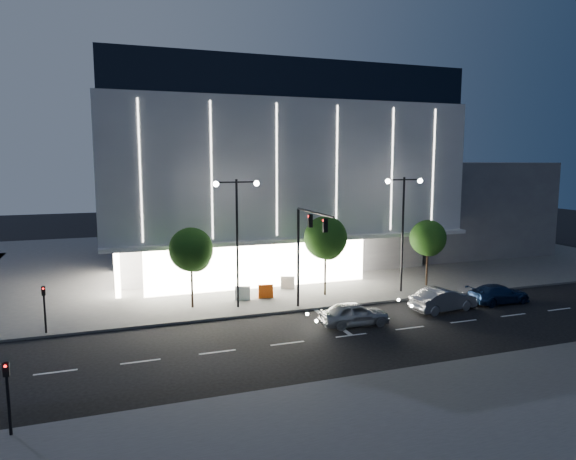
% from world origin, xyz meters
% --- Properties ---
extents(ground, '(160.00, 160.00, 0.00)m').
position_xyz_m(ground, '(0.00, 0.00, 0.00)').
color(ground, black).
rests_on(ground, ground).
extents(sidewalk_museum, '(70.00, 40.00, 0.15)m').
position_xyz_m(sidewalk_museum, '(5.00, 24.00, 0.07)').
color(sidewalk_museum, '#474747').
rests_on(sidewalk_museum, ground).
extents(sidewalk_near, '(70.00, 10.00, 0.15)m').
position_xyz_m(sidewalk_near, '(5.00, -12.00, 0.07)').
color(sidewalk_near, '#474747').
rests_on(sidewalk_near, ground).
extents(museum, '(30.00, 25.80, 18.00)m').
position_xyz_m(museum, '(2.98, 22.31, 9.27)').
color(museum, '#4C4C51').
rests_on(museum, ground).
extents(annex_building, '(16.00, 20.00, 10.00)m').
position_xyz_m(annex_building, '(26.00, 24.00, 5.00)').
color(annex_building, '#4C4C51').
rests_on(annex_building, ground).
extents(traffic_mast, '(0.33, 5.89, 7.07)m').
position_xyz_m(traffic_mast, '(1.00, 3.34, 5.03)').
color(traffic_mast, black).
rests_on(traffic_mast, ground).
extents(street_lamp_west, '(3.16, 0.36, 9.00)m').
position_xyz_m(street_lamp_west, '(-3.00, 6.00, 5.96)').
color(street_lamp_west, black).
rests_on(street_lamp_west, ground).
extents(street_lamp_east, '(3.16, 0.36, 9.00)m').
position_xyz_m(street_lamp_east, '(10.00, 6.00, 5.96)').
color(street_lamp_east, black).
rests_on(street_lamp_east, ground).
extents(ped_signal_far, '(0.22, 0.24, 3.00)m').
position_xyz_m(ped_signal_far, '(-15.00, 4.50, 1.89)').
color(ped_signal_far, black).
rests_on(ped_signal_far, ground).
extents(ped_signal_near, '(0.22, 0.24, 3.00)m').
position_xyz_m(ped_signal_near, '(-15.00, -7.50, 1.89)').
color(ped_signal_near, black).
rests_on(ped_signal_near, ground).
extents(tree_left, '(3.02, 3.02, 5.72)m').
position_xyz_m(tree_left, '(-5.97, 7.02, 4.03)').
color(tree_left, black).
rests_on(tree_left, ground).
extents(tree_mid, '(3.25, 3.25, 6.15)m').
position_xyz_m(tree_mid, '(4.03, 7.02, 4.33)').
color(tree_mid, black).
rests_on(tree_mid, ground).
extents(tree_right, '(2.91, 2.91, 5.51)m').
position_xyz_m(tree_right, '(13.03, 7.02, 3.88)').
color(tree_right, black).
rests_on(tree_right, ground).
extents(car_lead, '(4.49, 1.99, 1.50)m').
position_xyz_m(car_lead, '(3.00, 0.10, 0.75)').
color(car_lead, '#9FA3A7').
rests_on(car_lead, ground).
extents(car_second, '(4.98, 2.29, 1.58)m').
position_xyz_m(car_second, '(10.17, 0.90, 0.79)').
color(car_second, '#929398').
rests_on(car_second, ground).
extents(car_third, '(4.69, 1.94, 1.36)m').
position_xyz_m(car_third, '(15.14, 1.21, 0.68)').
color(car_third, '#14264C').
rests_on(car_third, ground).
extents(barrier_b, '(1.12, 0.62, 1.00)m').
position_xyz_m(barrier_b, '(-2.24, 7.68, 0.65)').
color(barrier_b, white).
rests_on(barrier_b, sidewalk_museum).
extents(barrier_c, '(1.13, 0.43, 1.00)m').
position_xyz_m(barrier_c, '(-0.51, 7.61, 0.65)').
color(barrier_c, '#EE510D').
rests_on(barrier_c, sidewalk_museum).
extents(barrier_d, '(1.12, 0.59, 1.00)m').
position_xyz_m(barrier_d, '(1.93, 9.67, 0.65)').
color(barrier_d, silver).
rests_on(barrier_d, sidewalk_museum).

